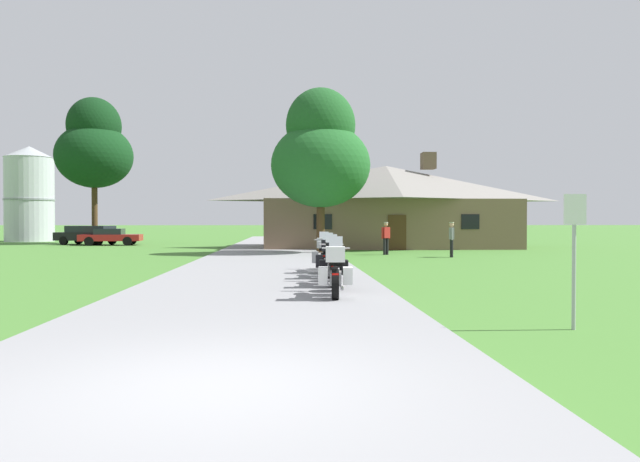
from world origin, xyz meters
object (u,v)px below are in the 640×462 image
Objects in this scene: motorcycle_red_nearest_to_camera at (336,272)px; metal_silo_distant at (29,194)px; motorcycle_red_second_in_row at (333,264)px; bystander_red_shirt_near_lodge at (386,236)px; bystander_gray_shirt_beside_signpost at (452,237)px; motorcycle_green_third_in_row at (328,259)px; motorcycle_red_farthest_in_row at (323,255)px; tree_by_lodge_front at (321,153)px; parked_red_sedan_far_left at (111,236)px; parked_black_suv_far_left at (89,234)px; tree_left_far at (94,147)px; metal_signpost_roadside at (574,244)px.

metal_silo_distant is at bearing 126.62° from motorcycle_red_nearest_to_camera.
motorcycle_red_second_in_row is 1.24× the size of bystander_red_shirt_near_lodge.
metal_silo_distant is (-29.95, 23.37, 3.14)m from bystander_gray_shirt_beside_signpost.
motorcycle_green_third_in_row is 1.24× the size of bystander_gray_shirt_beside_signpost.
bystander_red_shirt_near_lodge is at bearing 74.16° from motorcycle_red_farthest_in_row.
tree_by_lodge_front is at bearing 91.82° from motorcycle_red_farthest_in_row.
tree_by_lodge_front is 19.09m from parked_red_sedan_far_left.
bystander_gray_shirt_beside_signpost is 0.34× the size of parked_black_suv_far_left.
tree_left_far reaches higher than bystander_gray_shirt_beside_signpost.
tree_left_far is at bearing 123.36° from motorcycle_green_third_in_row.
motorcycle_green_third_in_row is at bearing 93.20° from motorcycle_red_nearest_to_camera.
parked_red_sedan_far_left is (-17.79, 12.77, -0.31)m from bystander_red_shirt_near_lodge.
parked_black_suv_far_left is at bearing 58.04° from parked_red_sedan_far_left.
bystander_gray_shirt_beside_signpost is 0.79× the size of metal_signpost_roadside.
metal_signpost_roadside reaches higher than motorcycle_red_farthest_in_row.
metal_silo_distant is 1.88× the size of parked_red_sedan_far_left.
tree_left_far is 2.29× the size of parked_black_suv_far_left.
parked_black_suv_far_left is (0.37, -2.38, -6.70)m from tree_left_far.
parked_black_suv_far_left is at bearing 121.49° from motorcycle_red_second_in_row.
metal_signpost_roadside is 0.26× the size of metal_silo_distant.
metal_silo_distant is at bearing 131.11° from motorcycle_red_farthest_in_row.
metal_signpost_roadside is 39.10m from parked_black_suv_far_left.
motorcycle_red_second_in_row is at bearing -56.72° from metal_silo_distant.
motorcycle_red_nearest_to_camera is at bearing -136.07° from parked_black_suv_far_left.
bystander_gray_shirt_beside_signpost is (2.79, -2.22, 0.00)m from bystander_red_shirt_near_lodge.
metal_signpost_roadside is at bearing -66.98° from motorcycle_red_farthest_in_row.
motorcycle_red_nearest_to_camera is 44.45m from metal_silo_distant.
metal_signpost_roadside is at bearing -64.35° from motorcycle_green_third_in_row.
tree_by_lodge_front reaches higher than motorcycle_red_nearest_to_camera.
bystander_gray_shirt_beside_signpost is at bearing 69.92° from motorcycle_red_nearest_to_camera.
bystander_red_shirt_near_lodge is at bearing 77.14° from motorcycle_red_second_in_row.
motorcycle_red_nearest_to_camera is at bearing 46.07° from bystander_red_shirt_near_lodge.
bystander_red_shirt_near_lodge and bystander_gray_shirt_beside_signpost have the same top height.
tree_by_lodge_front is at bearing -39.78° from metal_silo_distant.
metal_signpost_roadside is at bearing -82.67° from tree_by_lodge_front.
tree_left_far is at bearing 126.04° from motorcycle_red_farthest_in_row.
metal_silo_distant is at bearing 144.83° from tree_left_far.
bystander_red_shirt_near_lodge is at bearing -38.84° from tree_left_far.
parked_black_suv_far_left is (-15.80, 28.10, 0.17)m from motorcycle_red_second_in_row.
tree_left_far is 7.12m from parked_black_suv_far_left.
metal_silo_distant is at bearing 61.98° from parked_black_suv_far_left.
metal_silo_distant is (-23.87, 19.88, -1.24)m from tree_by_lodge_front.
parked_red_sedan_far_left is (-17.28, 33.12, -0.71)m from metal_signpost_roadside.
parked_black_suv_far_left reaches higher than motorcycle_red_second_in_row.
motorcycle_red_nearest_to_camera is 1.00× the size of motorcycle_red_second_in_row.
motorcycle_red_nearest_to_camera and motorcycle_red_farthest_in_row have the same top height.
motorcycle_green_third_in_row is 0.24× the size of tree_by_lodge_front.
motorcycle_red_farthest_in_row is at bearing 39.07° from bystander_red_shirt_near_lodge.
bystander_gray_shirt_beside_signpost is at bearing -29.89° from tree_by_lodge_front.
bystander_gray_shirt_beside_signpost is (6.64, 12.15, 0.34)m from motorcycle_red_second_in_row.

